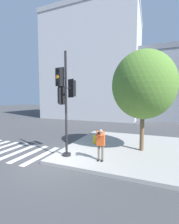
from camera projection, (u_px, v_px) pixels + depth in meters
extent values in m
plane|color=#424244|center=(54.00, 162.00, 7.88)|extent=(160.00, 160.00, 0.00)
cube|color=#9E9B96|center=(130.00, 148.00, 9.83)|extent=(8.00, 8.00, 0.17)
cube|color=silver|center=(42.00, 155.00, 8.78)|extent=(0.37, 3.12, 0.01)
cube|color=silver|center=(30.00, 153.00, 9.11)|extent=(0.37, 3.12, 0.01)
cube|color=silver|center=(19.00, 152.00, 9.44)|extent=(0.37, 3.12, 0.01)
cube|color=silver|center=(9.00, 150.00, 9.77)|extent=(0.37, 3.12, 0.01)
cylinder|color=black|center=(67.00, 154.00, 8.32)|extent=(0.47, 0.47, 0.12)
cylinder|color=black|center=(66.00, 104.00, 8.10)|extent=(0.12, 0.12, 5.46)
sphere|color=black|center=(65.00, 52.00, 7.88)|extent=(0.14, 0.14, 0.14)
cylinder|color=black|center=(69.00, 88.00, 8.20)|extent=(0.14, 0.32, 0.05)
cube|color=black|center=(73.00, 88.00, 8.41)|extent=(0.36, 0.32, 0.90)
cube|color=black|center=(71.00, 88.00, 8.31)|extent=(0.41, 0.15, 1.02)
cylinder|color=black|center=(74.00, 83.00, 8.49)|extent=(0.17, 0.08, 0.17)
cylinder|color=orange|center=(74.00, 89.00, 8.52)|extent=(0.17, 0.08, 0.17)
cylinder|color=black|center=(74.00, 94.00, 8.54)|extent=(0.17, 0.08, 0.17)
cylinder|color=black|center=(63.00, 78.00, 7.80)|extent=(0.10, 0.32, 0.05)
cube|color=black|center=(59.00, 77.00, 7.56)|extent=(0.34, 0.29, 0.90)
cube|color=black|center=(61.00, 78.00, 7.67)|extent=(0.42, 0.10, 1.02)
cylinder|color=black|center=(57.00, 71.00, 7.42)|extent=(0.17, 0.06, 0.17)
cylinder|color=orange|center=(57.00, 77.00, 7.45)|extent=(0.17, 0.06, 0.17)
cylinder|color=black|center=(57.00, 83.00, 7.47)|extent=(0.17, 0.06, 0.17)
cylinder|color=black|center=(64.00, 95.00, 8.22)|extent=(0.31, 0.18, 0.05)
cube|color=black|center=(61.00, 96.00, 8.43)|extent=(0.35, 0.37, 0.90)
cube|color=black|center=(62.00, 95.00, 8.33)|extent=(0.20, 0.39, 1.02)
cylinder|color=black|center=(60.00, 90.00, 8.50)|extent=(0.10, 0.17, 0.17)
cylinder|color=orange|center=(60.00, 96.00, 8.52)|extent=(0.10, 0.17, 0.17)
cylinder|color=black|center=(60.00, 101.00, 8.55)|extent=(0.10, 0.17, 0.17)
cube|color=black|center=(98.00, 160.00, 7.63)|extent=(0.09, 0.24, 0.05)
cube|color=black|center=(102.00, 161.00, 7.55)|extent=(0.09, 0.24, 0.05)
cylinder|color=#6B6051|center=(99.00, 153.00, 7.65)|extent=(0.11, 0.11, 0.78)
cylinder|color=#6B6051|center=(103.00, 153.00, 7.58)|extent=(0.11, 0.11, 0.78)
cube|color=#E55623|center=(101.00, 140.00, 7.56)|extent=(0.40, 0.22, 0.55)
sphere|color=tan|center=(101.00, 131.00, 7.53)|extent=(0.22, 0.22, 0.22)
cube|color=black|center=(99.00, 133.00, 7.24)|extent=(0.12, 0.10, 0.09)
cylinder|color=black|center=(98.00, 133.00, 7.18)|extent=(0.06, 0.08, 0.06)
cylinder|color=#E55623|center=(97.00, 134.00, 7.45)|extent=(0.23, 0.35, 0.23)
cylinder|color=#E55623|center=(103.00, 134.00, 7.36)|extent=(0.23, 0.35, 0.23)
cylinder|color=brown|center=(142.00, 129.00, 9.09)|extent=(0.25, 0.25, 2.68)
ellipsoid|color=#568433|center=(143.00, 85.00, 8.88)|extent=(3.69, 3.69, 4.06)
cylinder|color=yellow|center=(94.00, 140.00, 10.54)|extent=(0.19, 0.19, 0.51)
sphere|color=yellow|center=(94.00, 136.00, 10.51)|extent=(0.17, 0.17, 0.17)
cylinder|color=yellow|center=(94.00, 140.00, 10.41)|extent=(0.09, 0.06, 0.09)
cube|color=#BCBCC1|center=(95.00, 70.00, 29.09)|extent=(16.32, 12.81, 18.04)
cube|color=#A3A3A8|center=(95.00, 20.00, 28.34)|extent=(16.52, 13.01, 0.80)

